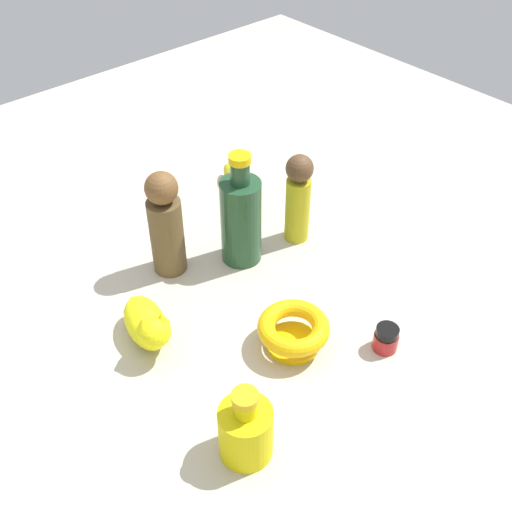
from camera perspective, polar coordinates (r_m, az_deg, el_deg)
ground at (r=1.12m, az=0.00°, el=-3.38°), size 2.00×2.00×0.00m
cat_figurine at (r=1.03m, az=-9.97°, el=-6.21°), size 0.09×0.16×0.09m
bowl at (r=1.01m, az=3.48°, el=-6.84°), size 0.12×0.12×0.06m
nail_polish_jar at (r=1.04m, az=11.90°, el=-7.45°), size 0.04×0.04×0.05m
person_figure_child at (r=1.12m, az=-8.33°, el=2.91°), size 0.07×0.07×0.21m
bottle_short at (r=0.88m, az=-0.96°, el=-15.75°), size 0.08×0.08×0.13m
person_figure_adult at (r=1.18m, az=3.90°, el=5.47°), size 0.07×0.07×0.19m
banana at (r=1.34m, az=-1.36°, el=6.36°), size 0.11×0.20×0.05m
bottle_tall at (r=1.14m, az=-1.40°, el=3.51°), size 0.08×0.08×0.23m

